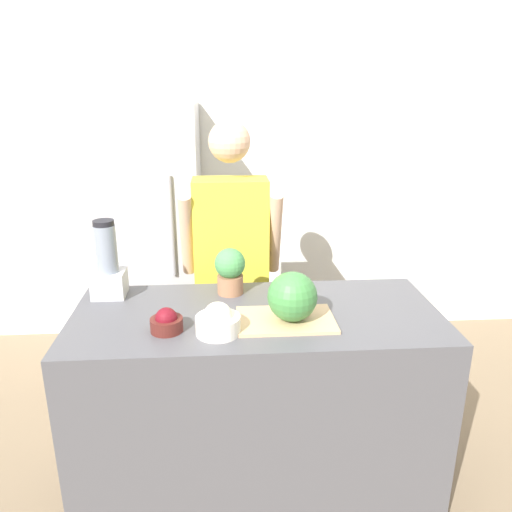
# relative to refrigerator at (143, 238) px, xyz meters

# --- Properties ---
(wall_back) EXTENTS (8.00, 0.06, 2.60)m
(wall_back) POSITION_rel_refrigerator_xyz_m (0.67, 0.40, 0.42)
(wall_back) COLOR white
(wall_back) RESTS_ON ground_plane
(counter_island) EXTENTS (1.61, 0.71, 0.91)m
(counter_island) POSITION_rel_refrigerator_xyz_m (0.67, -1.29, -0.42)
(counter_island) COLOR #4C4C51
(counter_island) RESTS_ON ground_plane
(refrigerator) EXTENTS (0.78, 0.72, 1.75)m
(refrigerator) POSITION_rel_refrigerator_xyz_m (0.00, 0.00, 0.00)
(refrigerator) COLOR #B7B7BC
(refrigerator) RESTS_ON ground_plane
(person) EXTENTS (0.54, 0.27, 1.69)m
(person) POSITION_rel_refrigerator_xyz_m (0.58, -0.64, -0.01)
(person) COLOR gray
(person) RESTS_ON ground_plane
(cutting_board) EXTENTS (0.41, 0.27, 0.01)m
(cutting_board) POSITION_rel_refrigerator_xyz_m (0.79, -1.38, 0.04)
(cutting_board) COLOR tan
(cutting_board) RESTS_ON counter_island
(watermelon) EXTENTS (0.21, 0.21, 0.21)m
(watermelon) POSITION_rel_refrigerator_xyz_m (0.81, -1.39, 0.15)
(watermelon) COLOR #3D7F3D
(watermelon) RESTS_ON cutting_board
(bowl_cherries) EXTENTS (0.13, 0.13, 0.10)m
(bowl_cherries) POSITION_rel_refrigerator_xyz_m (0.30, -1.43, 0.07)
(bowl_cherries) COLOR #511E19
(bowl_cherries) RESTS_ON counter_island
(bowl_cream) EXTENTS (0.18, 0.18, 0.13)m
(bowl_cream) POSITION_rel_refrigerator_xyz_m (0.51, -1.47, 0.08)
(bowl_cream) COLOR white
(bowl_cream) RESTS_ON counter_island
(blender) EXTENTS (0.15, 0.15, 0.37)m
(blender) POSITION_rel_refrigerator_xyz_m (-0.00, -1.05, 0.18)
(blender) COLOR #B7B7BC
(blender) RESTS_ON counter_island
(potted_plant) EXTENTS (0.14, 0.14, 0.22)m
(potted_plant) POSITION_rel_refrigerator_xyz_m (0.56, -1.06, 0.15)
(potted_plant) COLOR #996647
(potted_plant) RESTS_ON counter_island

